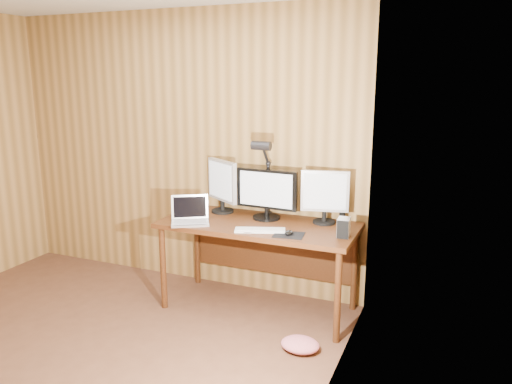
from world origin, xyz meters
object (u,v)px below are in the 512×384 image
Objects in this scene: monitor_center at (267,193)px; desk at (262,235)px; mouse at (289,232)px; monitor_left at (222,184)px; monitor_right at (325,195)px; laptop at (190,216)px; keyboard at (260,230)px; phone at (249,231)px; speaker at (342,215)px; desk_lamp at (264,167)px; hard_drive at (344,228)px.

desk is at bearing -96.99° from monitor_center.
monitor_left is at bearing 150.54° from mouse.
monitor_right is (0.91, 0.01, -0.02)m from monitor_left.
keyboard is (0.62, -0.01, -0.04)m from laptop.
monitor_right is at bearing 66.74° from mouse.
laptop is 0.55m from phone.
speaker is 0.75m from desk_lamp.
keyboard is 0.58m from desk_lamp.
monitor_left is at bearing 164.11° from desk.
laptop is 1.25m from hard_drive.
laptop is at bearing -171.76° from monitor_right.
keyboard is (-0.40, -0.40, -0.22)m from monitor_right.
speaker is (-0.09, 0.37, -0.01)m from hard_drive.
keyboard is 3.31× the size of speaker.
speaker is at bearing 15.18° from monitor_center.
mouse is 0.84× the size of speaker.
laptop reaches higher than speaker.
mouse is (0.75, -0.40, -0.23)m from monitor_left.
speaker is (0.61, 0.13, -0.16)m from monitor_center.
monitor_center is 3.78× the size of hard_drive.
hard_drive is at bearing 18.87° from monitor_left.
hard_drive is (0.72, -0.16, 0.19)m from desk.
hard_drive is 1.28× the size of phone.
desk is at bearing 162.04° from hard_drive.
desk is at bearing -161.32° from speaker.
laptop is 3.40× the size of phone.
monitor_left is 1.07× the size of monitor_right.
hard_drive reaches higher than speaker.
desk_lamp reaches higher than monitor_center.
hard_drive is 0.72m from phone.
hard_drive is (1.14, -0.28, -0.18)m from monitor_left.
desk is at bearing 138.46° from mouse.
speaker is (0.60, 0.53, 0.05)m from phone.
monitor_right reaches higher than hard_drive.
keyboard is at bearing -81.87° from desk_lamp.
keyboard is at bearing -4.66° from monitor_left.
monitor_center is 5.20× the size of mouse.
mouse is at bearing -45.29° from monitor_center.
speaker is (0.62, 0.21, 0.18)m from desk.
desk is 0.34m from phone.
monitor_left reaches higher than desk.
laptop is at bearing -157.44° from speaker.
monitor_center is 1.16× the size of monitor_left.
laptop is 0.62m from keyboard.
mouse is at bearing 4.67° from monitor_left.
mouse is at bearing -39.99° from desk.
mouse is (0.86, -0.01, -0.03)m from laptop.
mouse is 0.93× the size of phone.
monitor_right is 3.94× the size of phone.
hard_drive is 1.16× the size of speaker.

